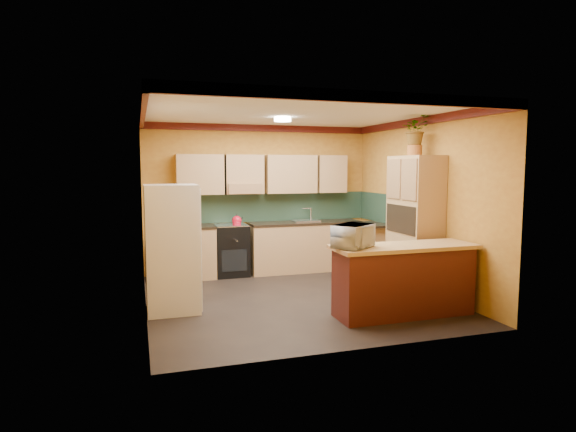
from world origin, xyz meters
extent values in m
plane|color=black|center=(0.00, 0.00, 0.00)|extent=(4.20, 4.20, 0.00)
cube|color=white|center=(0.00, 0.00, 2.70)|extent=(4.20, 4.20, 0.04)
cube|color=gold|center=(0.00, 2.10, 1.35)|extent=(4.20, 0.04, 2.70)
cube|color=gold|center=(0.00, -2.10, 1.35)|extent=(4.20, 0.04, 2.70)
cube|color=gold|center=(-2.10, 0.00, 1.35)|extent=(0.04, 4.20, 2.70)
cube|color=gold|center=(2.10, 0.00, 1.35)|extent=(0.04, 4.20, 2.70)
cube|color=#1C3326|center=(0.25, 2.09, 1.19)|extent=(3.70, 0.02, 0.53)
cube|color=#1C3326|center=(2.09, 1.40, 1.19)|extent=(0.02, 1.40, 0.53)
cube|color=#A47356|center=(0.10, 1.93, 1.80)|extent=(3.10, 0.34, 0.70)
cylinder|color=white|center=(0.00, 0.60, 2.66)|extent=(0.26, 0.26, 0.06)
cube|color=#A47356|center=(0.02, 1.80, 0.44)|extent=(3.65, 0.60, 0.88)
cube|color=black|center=(0.02, 1.80, 0.90)|extent=(3.65, 0.62, 0.04)
cube|color=black|center=(-0.60, 1.80, 0.46)|extent=(0.58, 0.58, 0.91)
cube|color=silver|center=(0.80, 1.80, 0.94)|extent=(0.48, 0.40, 0.03)
cube|color=#A47356|center=(1.80, 1.16, 0.44)|extent=(0.60, 0.80, 0.88)
cube|color=black|center=(1.80, 1.16, 0.90)|extent=(0.62, 0.80, 0.04)
cube|color=silver|center=(-1.75, -0.08, 0.85)|extent=(0.68, 0.66, 1.70)
cube|color=#A47356|center=(1.85, -0.23, 1.05)|extent=(0.48, 0.90, 2.10)
cylinder|color=#A25C27|center=(1.85, -0.18, 2.18)|extent=(0.22, 0.22, 0.16)
imported|color=#A47356|center=(1.85, -0.18, 2.49)|extent=(0.51, 0.48, 0.46)
cube|color=#502212|center=(1.10, -1.19, 0.44)|extent=(1.80, 0.55, 0.88)
cube|color=tan|center=(1.10, -1.19, 0.91)|extent=(1.90, 0.65, 0.05)
imported|color=silver|center=(0.38, -1.19, 1.08)|extent=(0.64, 0.61, 0.29)
camera|label=1|loc=(-2.17, -6.59, 1.93)|focal=30.00mm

